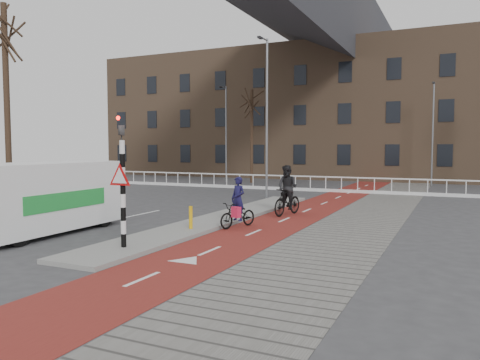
% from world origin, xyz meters
% --- Properties ---
extents(ground, '(120.00, 120.00, 0.00)m').
position_xyz_m(ground, '(0.00, 0.00, 0.00)').
color(ground, '#38383A').
rests_on(ground, ground).
extents(bike_lane, '(2.50, 60.00, 0.01)m').
position_xyz_m(bike_lane, '(1.50, 10.00, 0.01)').
color(bike_lane, maroon).
rests_on(bike_lane, ground).
extents(sidewalk, '(3.00, 60.00, 0.01)m').
position_xyz_m(sidewalk, '(4.30, 10.00, 0.01)').
color(sidewalk, slate).
rests_on(sidewalk, ground).
extents(curb_island, '(1.80, 16.00, 0.12)m').
position_xyz_m(curb_island, '(-0.70, 4.00, 0.06)').
color(curb_island, gray).
rests_on(curb_island, ground).
extents(traffic_signal, '(0.80, 0.80, 3.68)m').
position_xyz_m(traffic_signal, '(-0.60, -2.02, 1.99)').
color(traffic_signal, black).
rests_on(traffic_signal, curb_island).
extents(bollard, '(0.12, 0.12, 0.75)m').
position_xyz_m(bollard, '(-0.44, 1.23, 0.50)').
color(bollard, '#E1A80C').
rests_on(bollard, curb_island).
extents(cyclist_near, '(1.09, 1.78, 1.78)m').
position_xyz_m(cyclist_near, '(0.61, 2.68, 0.60)').
color(cyclist_near, black).
rests_on(cyclist_near, bike_lane).
extents(cyclist_far, '(1.02, 2.01, 2.07)m').
position_xyz_m(cyclist_far, '(1.20, 6.21, 0.86)').
color(cyclist_far, black).
rests_on(cyclist_far, bike_lane).
extents(van, '(2.31, 5.44, 2.31)m').
position_xyz_m(van, '(-4.69, -0.99, 1.22)').
color(van, white).
rests_on(van, ground).
extents(railing, '(28.00, 0.10, 0.99)m').
position_xyz_m(railing, '(-5.00, 17.00, 0.31)').
color(railing, silver).
rests_on(railing, ground).
extents(townhouse_row, '(46.00, 10.00, 15.90)m').
position_xyz_m(townhouse_row, '(-3.00, 32.00, 7.81)').
color(townhouse_row, '#7F6047').
rests_on(townhouse_row, ground).
extents(tree_left, '(0.29, 0.29, 9.73)m').
position_xyz_m(tree_left, '(-12.45, 4.01, 4.87)').
color(tree_left, black).
rests_on(tree_left, ground).
extents(tree_mid, '(0.25, 0.25, 7.36)m').
position_xyz_m(tree_mid, '(-7.34, 22.13, 3.68)').
color(tree_mid, black).
rests_on(tree_mid, ground).
extents(streetlight_near, '(0.12, 0.12, 8.56)m').
position_xyz_m(streetlight_near, '(-1.82, 11.48, 4.28)').
color(streetlight_near, slate).
rests_on(streetlight_near, ground).
extents(streetlight_left, '(0.12, 0.12, 7.70)m').
position_xyz_m(streetlight_left, '(-9.59, 22.08, 3.85)').
color(streetlight_left, slate).
rests_on(streetlight_left, ground).
extents(streetlight_right, '(0.12, 0.12, 7.51)m').
position_xyz_m(streetlight_right, '(5.83, 24.94, 3.75)').
color(streetlight_right, slate).
rests_on(streetlight_right, ground).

